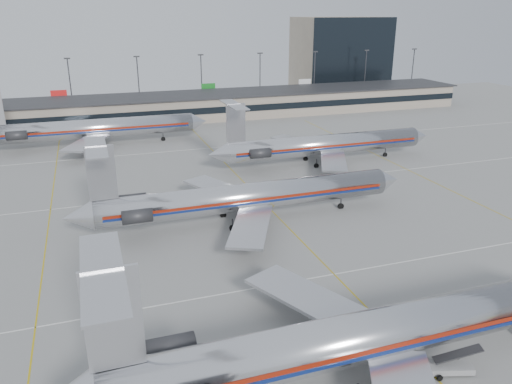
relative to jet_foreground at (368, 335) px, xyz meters
name	(u,v)px	position (x,y,z in m)	size (l,w,h in m)	color
ground	(385,326)	(5.08, 5.05, -3.70)	(260.00, 260.00, 0.00)	gray
apron_markings	(334,274)	(5.08, 15.05, -3.69)	(160.00, 0.15, 0.02)	silver
terminal	(181,107)	(5.08, 103.02, -0.54)	(162.00, 17.00, 6.25)	gray
light_mast_row	(171,79)	(5.08, 117.05, 4.88)	(163.60, 0.40, 15.28)	#38383D
distant_building	(340,55)	(67.08, 133.05, 8.80)	(30.00, 20.00, 25.00)	tan
jet_foreground	(368,335)	(0.00, 0.00, 0.00)	(48.67, 28.66, 12.74)	silver
jet_second_row	(242,197)	(-0.11, 31.98, -0.15)	(46.65, 27.47, 12.21)	silver
jet_third_row	(321,145)	(22.10, 53.72, -0.15)	(44.67, 27.48, 12.21)	silver
jet_back_row	(91,129)	(-18.07, 80.52, 0.09)	(47.72, 29.35, 13.05)	silver
belt_loader	(451,366)	(6.53, -1.94, -3.09)	(4.41, 2.30, 2.25)	gray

